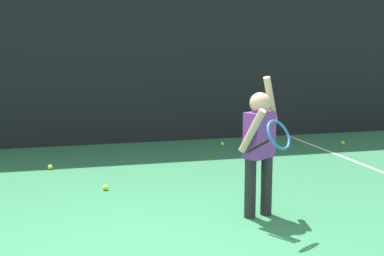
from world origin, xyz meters
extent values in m
plane|color=#2D7247|center=(0.00, 0.00, 0.00)|extent=(20.00, 20.00, 0.00)
cube|color=black|center=(0.00, 4.82, 1.92)|extent=(13.82, 0.08, 3.85)
cylinder|color=slate|center=(0.00, 4.88, 2.00)|extent=(0.09, 0.09, 4.00)
cylinder|color=slate|center=(3.38, 4.88, 2.00)|extent=(0.09, 0.09, 4.00)
cylinder|color=#232326|center=(1.09, 0.65, 0.29)|extent=(0.11, 0.11, 0.58)
cylinder|color=#232326|center=(1.28, 0.70, 0.29)|extent=(0.11, 0.11, 0.58)
cube|color=#72338C|center=(1.19, 0.67, 0.80)|extent=(0.34, 0.30, 0.44)
sphere|color=tan|center=(1.19, 0.67, 1.10)|extent=(0.20, 0.20, 0.20)
cylinder|color=tan|center=(1.34, 0.79, 1.12)|extent=(0.21, 0.17, 0.46)
cylinder|color=tan|center=(1.05, 0.52, 0.87)|extent=(0.21, 0.28, 0.43)
cylinder|color=black|center=(1.05, 0.38, 0.75)|extent=(0.15, 0.22, 0.15)
torus|color=#2666B2|center=(1.16, 0.19, 0.88)|extent=(0.33, 0.29, 0.26)
sphere|color=#CCE033|center=(3.92, 3.69, 0.03)|extent=(0.07, 0.07, 0.07)
sphere|color=#CCE033|center=(-0.77, 3.16, 0.03)|extent=(0.07, 0.07, 0.07)
sphere|color=#CCE033|center=(-0.16, 1.96, 0.03)|extent=(0.07, 0.07, 0.07)
sphere|color=#CCE033|center=(1.96, 4.13, 0.03)|extent=(0.07, 0.07, 0.07)
camera|label=1|loc=(-0.69, -3.86, 1.65)|focal=48.70mm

